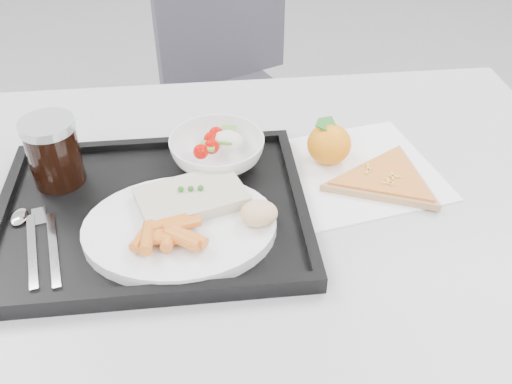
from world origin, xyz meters
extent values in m
cube|color=#B9B8BB|center=(0.00, 0.30, 0.73)|extent=(1.20, 0.80, 0.03)
cylinder|color=#47474C|center=(0.54, 0.64, 0.36)|extent=(0.04, 0.04, 0.72)
cube|color=#393840|center=(0.05, 1.07, 0.45)|extent=(0.56, 0.56, 0.04)
cube|color=#393840|center=(0.05, 1.26, 0.70)|extent=(0.39, 0.20, 0.46)
cylinder|color=#47474C|center=(-0.13, 0.89, 0.21)|extent=(0.03, 0.03, 0.43)
cylinder|color=#47474C|center=(0.23, 0.89, 0.21)|extent=(0.03, 0.03, 0.43)
cylinder|color=#47474C|center=(-0.13, 1.25, 0.21)|extent=(0.03, 0.03, 0.43)
cylinder|color=#47474C|center=(0.23, 1.25, 0.21)|extent=(0.03, 0.03, 0.43)
cube|color=black|center=(-0.11, 0.28, 0.76)|extent=(0.45, 0.35, 0.01)
cube|color=black|center=(-0.11, 0.45, 0.77)|extent=(0.45, 0.02, 0.01)
cube|color=black|center=(-0.11, 0.12, 0.77)|extent=(0.45, 0.02, 0.01)
cube|color=black|center=(0.11, 0.28, 0.77)|extent=(0.02, 0.32, 0.01)
cylinder|color=white|center=(-0.07, 0.23, 0.77)|extent=(0.27, 0.27, 0.02)
cube|color=beige|center=(-0.05, 0.27, 0.79)|extent=(0.17, 0.13, 0.02)
sphere|color=#236B1C|center=(-0.06, 0.28, 0.81)|extent=(0.01, 0.01, 0.01)
sphere|color=#236B1C|center=(-0.05, 0.28, 0.81)|extent=(0.01, 0.01, 0.01)
sphere|color=#236B1C|center=(-0.04, 0.28, 0.81)|extent=(0.01, 0.01, 0.01)
ellipsoid|color=beige|center=(0.04, 0.22, 0.80)|extent=(0.06, 0.06, 0.03)
imported|color=white|center=(-0.01, 0.39, 0.79)|extent=(0.15, 0.15, 0.05)
cylinder|color=black|center=(-0.25, 0.37, 0.81)|extent=(0.08, 0.08, 0.10)
cylinder|color=#A5A8AD|center=(-0.25, 0.37, 0.87)|extent=(0.08, 0.08, 0.01)
cube|color=silver|center=(-0.27, 0.21, 0.77)|extent=(0.04, 0.15, 0.00)
ellipsoid|color=silver|center=(-0.30, 0.28, 0.77)|extent=(0.03, 0.04, 0.01)
cube|color=silver|center=(-0.24, 0.21, 0.77)|extent=(0.04, 0.15, 0.00)
cube|color=silver|center=(-0.27, 0.28, 0.77)|extent=(0.03, 0.04, 0.00)
cube|color=white|center=(0.22, 0.36, 0.75)|extent=(0.29, 0.28, 0.00)
ellipsoid|color=#FF9E1A|center=(0.18, 0.39, 0.79)|extent=(0.09, 0.09, 0.07)
cube|color=#236B1C|center=(0.18, 0.39, 0.81)|extent=(0.03, 0.05, 0.02)
cube|color=#236B1C|center=(0.18, 0.39, 0.81)|extent=(0.05, 0.04, 0.02)
cylinder|color=tan|center=(0.26, 0.32, 0.76)|extent=(0.23, 0.23, 0.01)
cylinder|color=#A4140C|center=(0.26, 0.32, 0.77)|extent=(0.21, 0.21, 0.00)
cube|color=#EABC47|center=(0.23, 0.33, 0.77)|extent=(0.01, 0.02, 0.00)
cube|color=#EABC47|center=(0.26, 0.32, 0.77)|extent=(0.01, 0.02, 0.00)
cube|color=#EABC47|center=(0.25, 0.30, 0.77)|extent=(0.02, 0.01, 0.00)
cube|color=#EABC47|center=(0.27, 0.32, 0.77)|extent=(0.02, 0.01, 0.00)
cube|color=#EABC47|center=(0.25, 0.30, 0.77)|extent=(0.01, 0.02, 0.00)
cube|color=#EABC47|center=(0.23, 0.34, 0.77)|extent=(0.01, 0.02, 0.00)
cylinder|color=orange|center=(-0.08, 0.21, 0.80)|extent=(0.05, 0.03, 0.02)
cylinder|color=orange|center=(-0.11, 0.19, 0.79)|extent=(0.04, 0.05, 0.02)
cylinder|color=orange|center=(-0.11, 0.18, 0.80)|extent=(0.02, 0.05, 0.02)
cylinder|color=orange|center=(-0.06, 0.21, 0.80)|extent=(0.05, 0.03, 0.02)
cylinder|color=orange|center=(-0.08, 0.19, 0.80)|extent=(0.03, 0.05, 0.02)
cylinder|color=orange|center=(-0.06, 0.18, 0.80)|extent=(0.05, 0.04, 0.02)
cylinder|color=orange|center=(-0.09, 0.21, 0.80)|extent=(0.05, 0.03, 0.02)
cylinder|color=orange|center=(-0.10, 0.19, 0.79)|extent=(0.05, 0.03, 0.02)
cylinder|color=orange|center=(-0.05, 0.18, 0.80)|extent=(0.05, 0.04, 0.02)
cylinder|color=orange|center=(-0.10, 0.19, 0.80)|extent=(0.05, 0.02, 0.02)
sphere|color=#BA0700|center=(-0.01, 0.41, 0.80)|extent=(0.02, 0.02, 0.02)
sphere|color=#BA0700|center=(-0.01, 0.42, 0.80)|extent=(0.02, 0.02, 0.02)
sphere|color=#BA0700|center=(-0.02, 0.39, 0.80)|extent=(0.02, 0.02, 0.02)
sphere|color=#BA0700|center=(-0.03, 0.37, 0.80)|extent=(0.02, 0.02, 0.02)
ellipsoid|color=silver|center=(0.01, 0.41, 0.80)|extent=(0.04, 0.04, 0.03)
ellipsoid|color=silver|center=(0.00, 0.40, 0.80)|extent=(0.04, 0.04, 0.03)
ellipsoid|color=silver|center=(0.02, 0.40, 0.80)|extent=(0.04, 0.04, 0.03)
cube|color=#568F34|center=(-0.02, 0.38, 0.80)|extent=(0.03, 0.03, 0.00)
cube|color=#568F34|center=(0.01, 0.42, 0.80)|extent=(0.03, 0.03, 0.00)
cube|color=#568F34|center=(0.01, 0.40, 0.80)|extent=(0.03, 0.03, 0.00)
camera|label=1|loc=(-0.03, -0.37, 1.31)|focal=40.00mm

